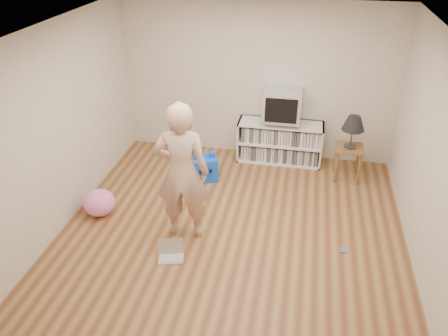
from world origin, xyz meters
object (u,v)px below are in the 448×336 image
(plush_pink, at_px, (99,203))
(person, at_px, (182,173))
(media_unit, at_px, (280,142))
(laptop, at_px, (171,252))
(plush_blue, at_px, (204,168))
(dvd_deck, at_px, (281,121))
(crt_tv, at_px, (282,105))
(table_lamp, at_px, (354,124))
(side_table, at_px, (349,155))

(plush_pink, bearing_deg, person, -8.14)
(media_unit, height_order, laptop, media_unit)
(plush_blue, bearing_deg, media_unit, 15.34)
(media_unit, distance_m, person, 2.53)
(person, bearing_deg, dvd_deck, -120.97)
(media_unit, xyz_separation_m, crt_tv, (0.00, -0.02, 0.67))
(laptop, distance_m, plush_blue, 1.87)
(person, relative_size, plush_pink, 4.27)
(person, xyz_separation_m, plush_blue, (-0.07, 1.38, -0.73))
(table_lamp, bearing_deg, side_table, 0.00)
(dvd_deck, relative_size, table_lamp, 0.87)
(person, height_order, plush_pink, person)
(side_table, xyz_separation_m, plush_pink, (-3.43, -1.67, -0.23))
(person, bearing_deg, plush_blue, -93.01)
(media_unit, height_order, plush_pink, media_unit)
(plush_blue, bearing_deg, plush_pink, -157.63)
(crt_tv, bearing_deg, person, -115.21)
(media_unit, bearing_deg, table_lamp, -19.32)
(side_table, distance_m, laptop, 3.22)
(plush_blue, relative_size, plush_pink, 1.13)
(crt_tv, relative_size, side_table, 1.09)
(side_table, distance_m, plush_blue, 2.27)
(dvd_deck, height_order, side_table, dvd_deck)
(crt_tv, bearing_deg, plush_pink, -138.92)
(dvd_deck, bearing_deg, media_unit, 90.00)
(dvd_deck, bearing_deg, laptop, -112.02)
(table_lamp, bearing_deg, person, -139.21)
(side_table, bearing_deg, crt_tv, 161.57)
(table_lamp, distance_m, plush_blue, 2.38)
(crt_tv, xyz_separation_m, table_lamp, (1.10, -0.37, -0.08))
(media_unit, distance_m, crt_tv, 0.67)
(table_lamp, relative_size, laptop, 1.42)
(laptop, bearing_deg, plush_blue, 75.50)
(table_lamp, distance_m, plush_pink, 3.89)
(side_table, height_order, person, person)
(crt_tv, relative_size, plush_pink, 1.38)
(dvd_deck, distance_m, laptop, 2.99)
(dvd_deck, relative_size, plush_pink, 1.04)
(media_unit, distance_m, plush_blue, 1.41)
(media_unit, height_order, plush_blue, media_unit)
(table_lamp, distance_m, person, 2.83)
(media_unit, distance_m, dvd_deck, 0.39)
(dvd_deck, height_order, table_lamp, table_lamp)
(laptop, bearing_deg, table_lamp, 31.74)
(media_unit, xyz_separation_m, side_table, (1.10, -0.39, 0.07))
(media_unit, distance_m, table_lamp, 1.31)
(table_lamp, bearing_deg, plush_blue, -168.10)
(media_unit, bearing_deg, plush_blue, -142.52)
(media_unit, relative_size, table_lamp, 2.72)
(crt_tv, bearing_deg, dvd_deck, 90.00)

